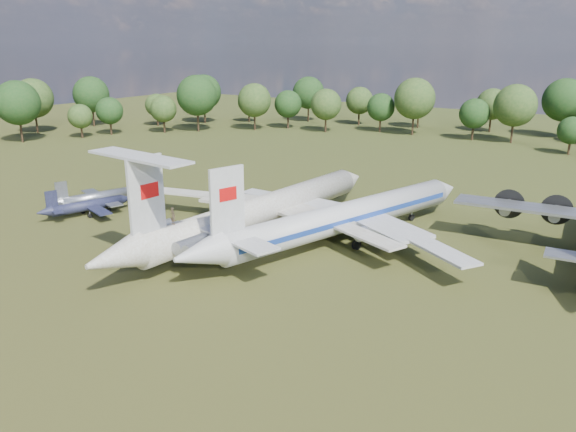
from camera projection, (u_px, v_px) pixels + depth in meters
The scene contains 6 objects.
ground at pixel (234, 229), 73.02m from camera, with size 300.00×300.00×0.00m, color #254115.
il62_airliner at pixel (262, 215), 70.18m from camera, with size 39.68×51.59×5.06m, color #B3B3AF, non-canonical shape.
tu104_jet at pixel (346, 222), 67.85m from camera, with size 37.01×49.35×4.93m, color silver, non-canonical shape.
small_prop_west at pixel (88, 208), 78.49m from camera, with size 10.81×14.74×2.16m, color black, non-canonical shape.
small_prop_northwest at pixel (98, 200), 82.35m from camera, with size 11.51×15.69×2.30m, color #979A9E, non-canonical shape.
person_on_il62 at pixel (173, 216), 58.50m from camera, with size 0.68×0.44×1.86m, color olive.
Camera 1 is at (43.38, -54.35, 23.41)m, focal length 35.00 mm.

